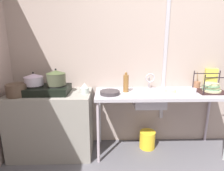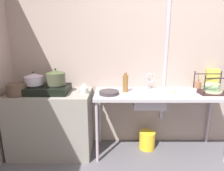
% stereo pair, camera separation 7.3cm
% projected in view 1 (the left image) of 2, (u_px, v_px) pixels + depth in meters
% --- Properties ---
extents(wall_back, '(5.17, 0.10, 2.46)m').
position_uv_depth(wall_back, '(166.00, 61.00, 2.65)').
color(wall_back, '#AA968C').
rests_on(wall_back, ground).
extents(wall_metal_strip, '(0.05, 0.01, 1.97)m').
position_uv_depth(wall_metal_strip, '(165.00, 52.00, 2.56)').
color(wall_metal_strip, '#AFA9B3').
extents(counter_concrete, '(1.06, 0.56, 0.85)m').
position_uv_depth(counter_concrete, '(52.00, 124.00, 2.48)').
color(counter_concrete, gray).
rests_on(counter_concrete, ground).
extents(counter_sink, '(1.71, 0.56, 0.85)m').
position_uv_depth(counter_sink, '(160.00, 97.00, 2.43)').
color(counter_sink, '#AFA9B3').
rests_on(counter_sink, ground).
extents(stove, '(0.59, 0.39, 0.11)m').
position_uv_depth(stove, '(46.00, 89.00, 2.36)').
color(stove, black).
rests_on(stove, counter_concrete).
extents(pot_on_left_burner, '(0.24, 0.24, 0.17)m').
position_uv_depth(pot_on_left_burner, '(34.00, 79.00, 2.33)').
color(pot_on_left_burner, silver).
rests_on(pot_on_left_burner, stove).
extents(pot_on_right_burner, '(0.24, 0.24, 0.21)m').
position_uv_depth(pot_on_right_burner, '(56.00, 78.00, 2.33)').
color(pot_on_right_burner, '#444835').
rests_on(pot_on_right_burner, stove).
extents(pot_beside_stove, '(0.24, 0.24, 0.15)m').
position_uv_depth(pot_beside_stove, '(17.00, 90.00, 2.23)').
color(pot_beside_stove, brown).
rests_on(pot_beside_stove, counter_concrete).
extents(percolator, '(0.11, 0.11, 0.14)m').
position_uv_depth(percolator, '(85.00, 88.00, 2.34)').
color(percolator, '#B8C6BD').
rests_on(percolator, counter_concrete).
extents(sink_basin, '(0.40, 0.33, 0.18)m').
position_uv_depth(sink_basin, '(149.00, 99.00, 2.42)').
color(sink_basin, '#AFA9B3').
rests_on(sink_basin, counter_sink).
extents(faucet, '(0.13, 0.07, 0.23)m').
position_uv_depth(faucet, '(150.00, 79.00, 2.51)').
color(faucet, '#AFA9B3').
rests_on(faucet, counter_sink).
extents(frying_pan, '(0.25, 0.25, 0.04)m').
position_uv_depth(frying_pan, '(110.00, 93.00, 2.32)').
color(frying_pan, '#373135').
rests_on(frying_pan, counter_sink).
extents(dish_rack, '(0.38, 0.31, 0.26)m').
position_uv_depth(dish_rack, '(211.00, 88.00, 2.42)').
color(dish_rack, black).
rests_on(dish_rack, counter_sink).
extents(cup_by_rack, '(0.08, 0.08, 0.07)m').
position_uv_depth(cup_by_rack, '(193.00, 91.00, 2.34)').
color(cup_by_rack, white).
rests_on(cup_by_rack, counter_sink).
extents(small_bowl_on_drainboard, '(0.14, 0.14, 0.04)m').
position_uv_depth(small_bowl_on_drainboard, '(171.00, 91.00, 2.42)').
color(small_bowl_on_drainboard, beige).
rests_on(small_bowl_on_drainboard, counter_sink).
extents(bottle_by_sink, '(0.07, 0.07, 0.26)m').
position_uv_depth(bottle_by_sink, '(126.00, 83.00, 2.41)').
color(bottle_by_sink, brown).
rests_on(bottle_by_sink, counter_sink).
extents(cereal_box, '(0.17, 0.09, 0.28)m').
position_uv_depth(cereal_box, '(211.00, 78.00, 2.62)').
color(cereal_box, '#D5CF4C').
rests_on(cereal_box, counter_sink).
extents(utensil_jar, '(0.09, 0.09, 0.23)m').
position_uv_depth(utensil_jar, '(197.00, 85.00, 2.63)').
color(utensil_jar, '#996548').
rests_on(utensil_jar, counter_sink).
extents(bucket_on_floor, '(0.22, 0.22, 0.25)m').
position_uv_depth(bucket_on_floor, '(147.00, 140.00, 2.65)').
color(bucket_on_floor, yellow).
rests_on(bucket_on_floor, ground).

